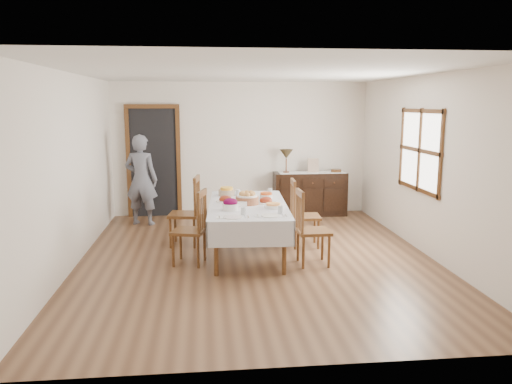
{
  "coord_description": "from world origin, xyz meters",
  "views": [
    {
      "loc": [
        -0.72,
        -6.83,
        2.19
      ],
      "look_at": [
        0.0,
        0.1,
        0.95
      ],
      "focal_mm": 35.0,
      "sensor_mm": 36.0,
      "label": 1
    }
  ],
  "objects": [
    {
      "name": "egg_basket",
      "position": [
        -0.09,
        0.57,
        0.79
      ],
      "size": [
        0.24,
        0.24,
        0.11
      ],
      "color": "black",
      "rests_on": "dining_table"
    },
    {
      "name": "glass_far_a",
      "position": [
        -0.2,
        0.92,
        0.8
      ],
      "size": [
        0.07,
        0.07,
        0.1
      ],
      "color": "silver",
      "rests_on": "dining_table"
    },
    {
      "name": "setting_left",
      "position": [
        -0.33,
        -0.56,
        0.77
      ],
      "size": [
        0.43,
        0.31,
        0.1
      ],
      "color": "white",
      "rests_on": "dining_table"
    },
    {
      "name": "butter_dish",
      "position": [
        -0.21,
        0.05,
        0.79
      ],
      "size": [
        0.14,
        0.1,
        0.07
      ],
      "color": "white",
      "rests_on": "dining_table"
    },
    {
      "name": "ham_platter_a",
      "position": [
        -0.42,
        0.44,
        0.78
      ],
      "size": [
        0.28,
        0.28,
        0.11
      ],
      "color": "white",
      "rests_on": "dining_table"
    },
    {
      "name": "runner",
      "position": [
        1.37,
        2.69,
        0.86
      ],
      "size": [
        1.3,
        0.35,
        0.01
      ],
      "color": "white",
      "rests_on": "sideboard"
    },
    {
      "name": "setting_right",
      "position": [
        0.17,
        -0.53,
        0.77
      ],
      "size": [
        0.43,
        0.31,
        0.1
      ],
      "color": "white",
      "rests_on": "dining_table"
    },
    {
      "name": "sideboard",
      "position": [
        1.34,
        2.72,
        0.43
      ],
      "size": [
        1.42,
        0.52,
        0.85
      ],
      "color": "black",
      "rests_on": "ground"
    },
    {
      "name": "chair_right_far",
      "position": [
        0.76,
        0.56,
        0.53
      ],
      "size": [
        0.46,
        0.46,
        1.05
      ],
      "rotation": [
        0.0,
        0.0,
        1.51
      ],
      "color": "#573318",
      "rests_on": "ground"
    },
    {
      "name": "beet_bowl",
      "position": [
        -0.38,
        -0.15,
        0.83
      ],
      "size": [
        0.22,
        0.22,
        0.16
      ],
      "color": "white",
      "rests_on": "dining_table"
    },
    {
      "name": "chair_right_near",
      "position": [
        0.69,
        -0.34,
        0.53
      ],
      "size": [
        0.44,
        0.44,
        1.04
      ],
      "rotation": [
        0.0,
        0.0,
        1.59
      ],
      "color": "#573318",
      "rests_on": "ground"
    },
    {
      "name": "table_lamp",
      "position": [
        0.86,
        2.7,
        1.21
      ],
      "size": [
        0.26,
        0.26,
        0.46
      ],
      "color": "brown",
      "rests_on": "sideboard"
    },
    {
      "name": "ground",
      "position": [
        0.0,
        0.0,
        0.0
      ],
      "size": [
        6.0,
        6.0,
        0.0
      ],
      "primitive_type": "plane",
      "color": "brown"
    },
    {
      "name": "casserole_dish",
      "position": [
        0.22,
        -0.09,
        0.78
      ],
      "size": [
        0.26,
        0.26,
        0.07
      ],
      "color": "white",
      "rests_on": "dining_table"
    },
    {
      "name": "deco_bowl",
      "position": [
        1.86,
        2.69,
        0.88
      ],
      "size": [
        0.2,
        0.2,
        0.06
      ],
      "color": "#573318",
      "rests_on": "sideboard"
    },
    {
      "name": "room_shell",
      "position": [
        -0.15,
        0.42,
        1.64
      ],
      "size": [
        5.02,
        6.02,
        2.65
      ],
      "color": "white",
      "rests_on": "ground"
    },
    {
      "name": "chair_left_far",
      "position": [
        -0.99,
        0.8,
        0.55
      ],
      "size": [
        0.51,
        0.51,
        1.09
      ],
      "rotation": [
        0.0,
        0.0,
        -1.71
      ],
      "color": "#573318",
      "rests_on": "ground"
    },
    {
      "name": "bread_basket",
      "position": [
        -0.11,
        0.23,
        0.83
      ],
      "size": [
        0.33,
        0.33,
        0.19
      ],
      "color": "brown",
      "rests_on": "dining_table"
    },
    {
      "name": "dining_table",
      "position": [
        -0.11,
        0.24,
        0.66
      ],
      "size": [
        1.23,
        2.24,
        0.75
      ],
      "rotation": [
        0.0,
        0.0,
        -0.05
      ],
      "color": "silver",
      "rests_on": "ground"
    },
    {
      "name": "chair_left_near",
      "position": [
        -0.9,
        -0.14,
        0.52
      ],
      "size": [
        0.52,
        0.52,
        1.03
      ],
      "rotation": [
        0.0,
        0.0,
        -1.82
      ],
      "color": "#573318",
      "rests_on": "ground"
    },
    {
      "name": "glass_far_b",
      "position": [
        0.31,
        0.93,
        0.8
      ],
      "size": [
        0.06,
        0.06,
        0.1
      ],
      "color": "silver",
      "rests_on": "dining_table"
    },
    {
      "name": "ham_platter_b",
      "position": [
        0.16,
        0.28,
        0.78
      ],
      "size": [
        0.31,
        0.31,
        0.11
      ],
      "color": "white",
      "rests_on": "dining_table"
    },
    {
      "name": "pineapple_bowl",
      "position": [
        -0.38,
        0.94,
        0.81
      ],
      "size": [
        0.26,
        0.26,
        0.13
      ],
      "color": "tan",
      "rests_on": "dining_table"
    },
    {
      "name": "person",
      "position": [
        -1.87,
        2.27,
        0.88
      ],
      "size": [
        0.62,
        0.48,
        1.76
      ],
      "primitive_type": "imported",
      "rotation": [
        0.0,
        0.0,
        2.88
      ],
      "color": "slate",
      "rests_on": "ground"
    },
    {
      "name": "picture_frame",
      "position": [
        1.4,
        2.7,
        0.99
      ],
      "size": [
        0.22,
        0.08,
        0.28
      ],
      "color": "tan",
      "rests_on": "sideboard"
    },
    {
      "name": "carrot_bowl",
      "position": [
        0.21,
        0.64,
        0.79
      ],
      "size": [
        0.2,
        0.2,
        0.09
      ],
      "color": "white",
      "rests_on": "dining_table"
    }
  ]
}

